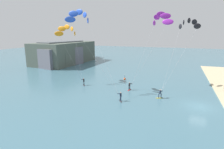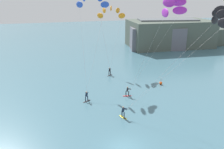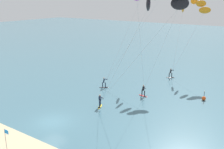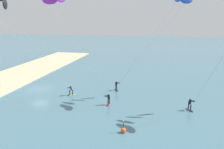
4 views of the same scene
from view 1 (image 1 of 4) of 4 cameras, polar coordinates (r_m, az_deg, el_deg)
ground_plane at (r=33.54m, az=25.33°, el=-9.02°), size 240.00×240.00×0.00m
kitesurfer_nearshore at (r=36.91m, az=-9.65°, el=16.57°), size 6.85×11.52×16.10m
kitesurfer_mid_water at (r=42.51m, az=22.34°, el=13.57°), size 11.77×7.26×14.73m
kitesurfer_far_out at (r=40.23m, az=14.56°, el=15.74°), size 7.92×8.10×15.91m
kitesurfer_downwind at (r=44.61m, az=-13.56°, el=12.58°), size 5.84×6.99×13.54m
marker_buoy at (r=46.75m, az=3.94°, el=-1.35°), size 0.56×0.56×1.38m
distant_headland at (r=75.16m, az=-14.04°, el=6.23°), size 34.25×14.80×8.44m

